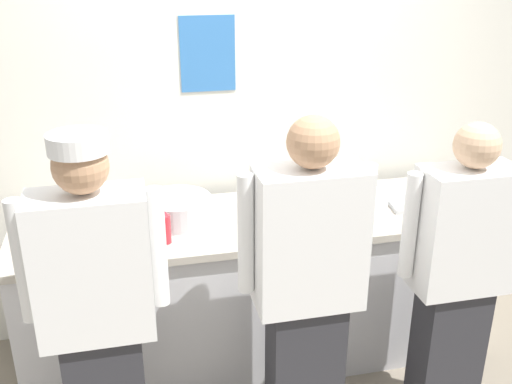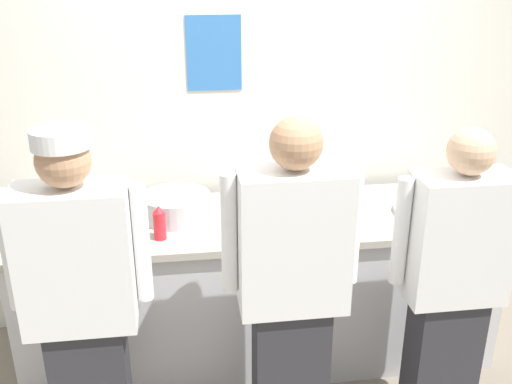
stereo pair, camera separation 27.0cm
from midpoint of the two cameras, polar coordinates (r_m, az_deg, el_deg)
name	(u,v)px [view 1 (the left image)]	position (r m, az deg, el deg)	size (l,w,h in m)	color
wall_back	(242,102)	(3.53, -3.61, 8.69)	(4.20, 0.11, 2.84)	silver
prep_counter	(261,286)	(3.44, -1.79, -9.17)	(2.68, 0.75, 0.90)	silver
chef_near_left	(98,312)	(2.57, -18.10, -11.13)	(0.60, 0.24, 1.64)	#2D2D33
chef_center	(307,288)	(2.62, 2.04, -9.34)	(0.61, 0.24, 1.65)	#2D2D33
chef_far_right	(458,274)	(2.93, 16.52, -7.66)	(0.58, 0.24, 1.57)	#2D2D33
plate_stack_front	(366,199)	(3.37, 8.41, -0.76)	(0.25, 0.25, 0.08)	white
mixing_bowl_steel	(177,209)	(3.21, -10.10, -1.67)	(0.38, 0.38, 0.13)	#B7BABF
sheet_tray	(422,199)	(3.52, 13.72, -0.73)	(0.42, 0.35, 0.02)	#B7BABF
squeeze_bottle_primary	(164,227)	(2.97, -11.49, -3.38)	(0.06, 0.06, 0.18)	red
ramekin_orange_sauce	(76,241)	(3.09, -19.56, -4.52)	(0.09, 0.09, 0.04)	white
ramekin_red_sauce	(320,215)	(3.19, 3.84, -2.25)	(0.10, 0.10, 0.05)	white
deli_cup	(45,215)	(3.37, -22.05, -2.09)	(0.09, 0.09, 0.11)	white
chefs_knife	(259,219)	(3.18, -2.09, -2.73)	(0.28, 0.03, 0.02)	#B7BABF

